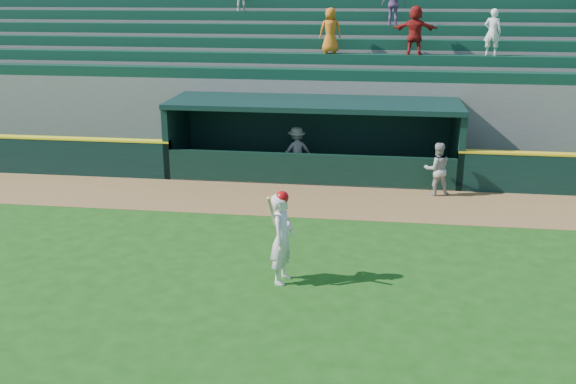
{
  "coord_description": "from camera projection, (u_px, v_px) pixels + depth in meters",
  "views": [
    {
      "loc": [
        1.97,
        -12.77,
        5.93
      ],
      "look_at": [
        0.0,
        1.6,
        1.3
      ],
      "focal_mm": 40.0,
      "sensor_mm": 36.0,
      "label": 1
    }
  ],
  "objects": [
    {
      "name": "warning_track",
      "position": [
        303.0,
        200.0,
        18.74
      ],
      "size": [
        40.0,
        3.0,
        0.01
      ],
      "primitive_type": "cube",
      "color": "brown",
      "rests_on": "ground"
    },
    {
      "name": "dugout_player_front",
      "position": [
        437.0,
        169.0,
        19.02
      ],
      "size": [
        0.88,
        0.75,
        1.6
      ],
      "primitive_type": "imported",
      "rotation": [
        0.0,
        0.0,
        3.35
      ],
      "color": "#A2A29D",
      "rests_on": "ground"
    },
    {
      "name": "dugout_player_inside",
      "position": [
        297.0,
        151.0,
        21.14
      ],
      "size": [
        1.18,
        0.95,
        1.6
      ],
      "primitive_type": "imported",
      "rotation": [
        0.0,
        0.0,
        3.53
      ],
      "color": "#9C9C97",
      "rests_on": "ground"
    },
    {
      "name": "dugout",
      "position": [
        314.0,
        132.0,
        21.26
      ],
      "size": [
        9.4,
        2.8,
        2.46
      ],
      "color": "slate",
      "rests_on": "ground"
    },
    {
      "name": "ground",
      "position": [
        278.0,
        270.0,
        14.11
      ],
      "size": [
        120.0,
        120.0,
        0.0
      ],
      "primitive_type": "plane",
      "color": "#184611",
      "rests_on": "ground"
    },
    {
      "name": "batter_at_plate",
      "position": [
        282.0,
        237.0,
        13.28
      ],
      "size": [
        0.59,
        0.88,
        2.02
      ],
      "color": "silver",
      "rests_on": "ground"
    },
    {
      "name": "stands",
      "position": [
        327.0,
        82.0,
        25.24
      ],
      "size": [
        34.5,
        6.25,
        7.46
      ],
      "color": "slate",
      "rests_on": "ground"
    }
  ]
}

